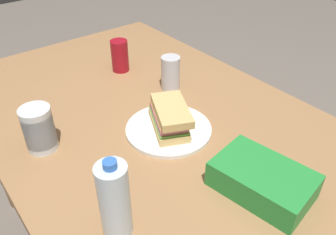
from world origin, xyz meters
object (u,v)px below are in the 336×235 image
dining_table (151,139)px  plastic_cup_stack (39,129)px  paper_plate (168,129)px  soda_can_red (120,56)px  sandwich (169,117)px  chip_bag (262,180)px  water_bottle_tall (115,200)px  soda_can_silver (171,73)px

dining_table → plastic_cup_stack: (-0.07, -0.33, 0.16)m
paper_plate → soda_can_red: soda_can_red is taller
sandwich → chip_bag: bearing=5.4°
sandwich → soda_can_red: bearing=167.0°
chip_bag → water_bottle_tall: bearing=61.0°
dining_table → paper_plate: (0.09, -0.00, 0.10)m
sandwich → chip_bag: 0.32m
dining_table → chip_bag: (0.42, 0.03, 0.13)m
chip_bag → soda_can_silver: (-0.52, 0.13, 0.03)m
soda_can_red → chip_bag: (0.75, -0.07, -0.03)m
water_bottle_tall → soda_can_silver: bearing=130.7°
soda_can_red → paper_plate: bearing=-13.1°
dining_table → sandwich: size_ratio=7.12×
water_bottle_tall → plastic_cup_stack: bearing=-176.9°
paper_plate → soda_can_red: (-0.42, 0.10, 0.06)m
chip_bag → plastic_cup_stack: (-0.48, -0.35, 0.03)m
water_bottle_tall → plastic_cup_stack: water_bottle_tall is taller
soda_can_red → soda_can_silver: same height
sandwich → plastic_cup_stack: 0.36m
water_bottle_tall → plastic_cup_stack: (-0.37, -0.02, -0.03)m
dining_table → plastic_cup_stack: plastic_cup_stack is taller
sandwich → water_bottle_tall: 0.37m
plastic_cup_stack → soda_can_silver: bearing=94.1°
plastic_cup_stack → soda_can_silver: plastic_cup_stack is taller
paper_plate → chip_bag: size_ratio=1.12×
plastic_cup_stack → sandwich: bearing=63.3°
paper_plate → plastic_cup_stack: bearing=-116.1°
paper_plate → soda_can_silver: 0.26m
sandwich → paper_plate: bearing=-178.7°
sandwich → soda_can_silver: bearing=140.3°
dining_table → sandwich: 0.17m
plastic_cup_stack → soda_can_silver: size_ratio=1.07×
sandwich → plastic_cup_stack: size_ratio=1.57×
soda_can_red → water_bottle_tall: 0.75m
paper_plate → plastic_cup_stack: (-0.16, -0.32, 0.06)m
chip_bag → sandwich: bearing=-4.2°
sandwich → soda_can_silver: (-0.20, 0.16, 0.01)m
paper_plate → plastic_cup_stack: size_ratio=1.97×
chip_bag → plastic_cup_stack: bearing=26.5°
soda_can_silver → plastic_cup_stack: bearing=-85.9°
paper_plate → sandwich: sandwich is taller
chip_bag → dining_table: bearing=-5.8°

